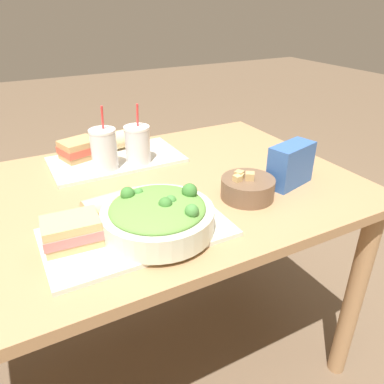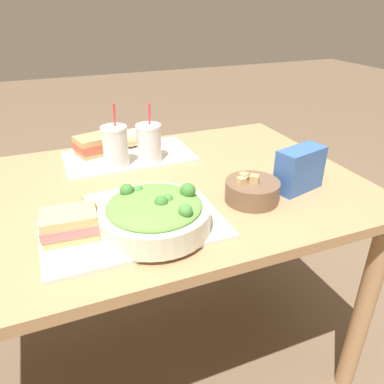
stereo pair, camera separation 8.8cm
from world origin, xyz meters
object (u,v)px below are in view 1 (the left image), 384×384
object	(u,v)px
soup_bowl	(248,187)
sandwich_near	(72,231)
drink_cup_dark	(104,151)
chip_bag	(291,165)
baguette_near	(113,206)
sandwich_far	(79,149)
baguette_far	(122,139)
drink_cup_red	(138,146)
salad_bowl	(158,215)

from	to	relation	value
soup_bowl	sandwich_near	xyz separation A→B (m)	(-0.49, -0.01, 0.01)
drink_cup_dark	chip_bag	world-z (taller)	drink_cup_dark
baguette_near	sandwich_far	bearing A→B (deg)	-8.02
drink_cup_dark	chip_bag	xyz separation A→B (m)	(0.46, -0.35, -0.01)
baguette_near	drink_cup_dark	world-z (taller)	drink_cup_dark
soup_bowl	baguette_far	bearing A→B (deg)	110.56
sandwich_near	baguette_far	size ratio (longest dim) A/B	1.00
drink_cup_dark	drink_cup_red	bearing A→B (deg)	-0.00
drink_cup_dark	chip_bag	distance (m)	0.58
soup_bowl	sandwich_far	bearing A→B (deg)	125.80
baguette_far	drink_cup_red	bearing A→B (deg)	171.43
soup_bowl	baguette_far	size ratio (longest dim) A/B	1.12
sandwich_far	drink_cup_dark	size ratio (longest dim) A/B	0.69
drink_cup_dark	soup_bowl	bearing A→B (deg)	-50.06
baguette_far	drink_cup_red	size ratio (longest dim) A/B	0.68
sandwich_near	drink_cup_red	size ratio (longest dim) A/B	0.68
soup_bowl	baguette_near	world-z (taller)	soup_bowl
soup_bowl	drink_cup_dark	bearing A→B (deg)	129.94
chip_bag	soup_bowl	bearing A→B (deg)	169.39
baguette_near	drink_cup_red	bearing A→B (deg)	-36.70
sandwich_near	soup_bowl	bearing A→B (deg)	5.13
sandwich_far	drink_cup_dark	xyz separation A→B (m)	(0.05, -0.13, 0.03)
sandwich_near	chip_bag	xyz separation A→B (m)	(0.65, 0.02, 0.02)
drink_cup_dark	sandwich_far	bearing A→B (deg)	111.89
salad_bowl	soup_bowl	distance (m)	0.30
sandwich_near	sandwich_far	xyz separation A→B (m)	(0.13, 0.50, 0.00)
soup_bowl	drink_cup_red	xyz separation A→B (m)	(-0.19, 0.36, 0.04)
chip_bag	sandwich_far	bearing A→B (deg)	122.57
salad_bowl	chip_bag	size ratio (longest dim) A/B	1.67
baguette_near	chip_bag	world-z (taller)	chip_bag
sandwich_near	drink_cup_dark	bearing A→B (deg)	67.14
drink_cup_red	baguette_far	bearing A→B (deg)	91.92
sandwich_far	drink_cup_red	distance (m)	0.21
sandwich_near	baguette_far	distance (m)	0.61
baguette_near	drink_cup_dark	xyz separation A→B (m)	(0.07, 0.31, 0.03)
salad_bowl	baguette_near	xyz separation A→B (m)	(-0.08, 0.11, -0.01)
drink_cup_dark	baguette_far	bearing A→B (deg)	55.42
salad_bowl	soup_bowl	xyz separation A→B (m)	(0.30, 0.05, -0.02)
salad_bowl	drink_cup_dark	xyz separation A→B (m)	(-0.01, 0.41, 0.02)
sandwich_near	sandwich_far	size ratio (longest dim) A/B	0.94
salad_bowl	drink_cup_red	bearing A→B (deg)	75.41
sandwich_far	drink_cup_red	world-z (taller)	drink_cup_red
sandwich_far	baguette_far	size ratio (longest dim) A/B	1.06
sandwich_near	chip_bag	distance (m)	0.65
baguette_near	drink_cup_red	world-z (taller)	drink_cup_red
soup_bowl	sandwich_near	world-z (taller)	soup_bowl
baguette_far	chip_bag	bearing A→B (deg)	-155.30
salad_bowl	baguette_far	xyz separation A→B (m)	(0.10, 0.57, -0.01)
drink_cup_dark	sandwich_near	bearing A→B (deg)	-116.69
sandwich_near	drink_cup_dark	size ratio (longest dim) A/B	0.65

